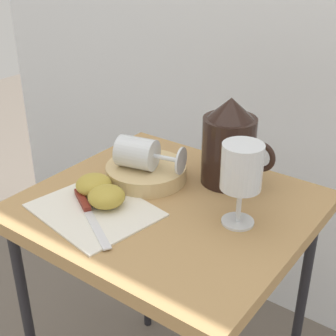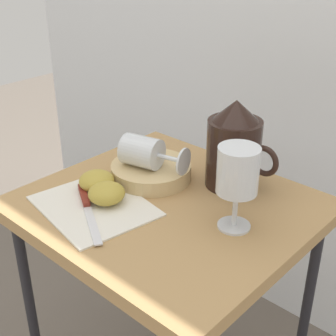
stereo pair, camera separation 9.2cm
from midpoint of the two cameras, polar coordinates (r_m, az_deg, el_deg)
table at (r=1.04m, az=-2.55°, el=-7.08°), size 0.57×0.52×0.66m
linen_napkin at (r=0.99m, az=-11.40°, el=-5.01°), size 0.27×0.23×0.00m
basket_tray at (r=1.08m, az=-5.03°, el=-0.58°), size 0.18×0.18×0.03m
pitcher at (r=1.05m, az=4.80°, el=2.22°), size 0.17×0.12×0.20m
wine_glass_upright at (r=0.88m, az=5.84°, el=-0.44°), size 0.08×0.08×0.17m
wine_glass_tipped_near at (r=1.05m, az=-5.95°, el=1.71°), size 0.16×0.10×0.07m
apple_half_left at (r=1.03m, az=-11.36°, el=-2.02°), size 0.08×0.08×0.04m
apple_half_right at (r=0.99m, az=-10.00°, el=-3.44°), size 0.08×0.08×0.04m
knife at (r=0.98m, az=-12.30°, el=-4.83°), size 0.20×0.12×0.01m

